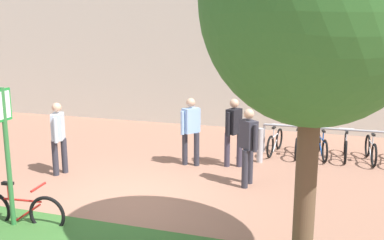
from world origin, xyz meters
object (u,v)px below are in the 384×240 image
(parking_sign_post, at_px, (6,140))
(person_suited_dark, at_px, (248,142))
(tree_sidewalk, at_px, (316,0))
(person_casual_tan, at_px, (191,127))
(bollard_steel, at_px, (260,145))
(person_suited_navy, at_px, (234,128))
(bike_rack_cluster, at_px, (333,146))
(person_shirt_white, at_px, (58,134))
(bike_at_sign, at_px, (20,211))

(parking_sign_post, distance_m, person_suited_dark, 4.83)
(tree_sidewalk, xyz_separation_m, person_casual_tan, (-3.02, 4.42, -2.73))
(parking_sign_post, height_order, bollard_steel, parking_sign_post)
(parking_sign_post, bearing_deg, person_casual_tan, 69.39)
(bollard_steel, xyz_separation_m, person_suited_navy, (-0.58, -0.56, 0.53))
(bike_rack_cluster, height_order, person_suited_dark, person_suited_dark)
(bollard_steel, distance_m, person_casual_tan, 1.88)
(person_suited_navy, bearing_deg, tree_sidewalk, -66.98)
(person_casual_tan, bearing_deg, bike_rack_cluster, 26.79)
(person_shirt_white, bearing_deg, bike_at_sign, -68.22)
(bike_at_sign, xyz_separation_m, bollard_steel, (3.27, 5.12, 0.10))
(bike_at_sign, distance_m, bike_rack_cluster, 7.92)
(person_shirt_white, bearing_deg, bike_rack_cluster, 28.41)
(bike_rack_cluster, xyz_separation_m, person_suited_navy, (-2.39, -1.52, 0.64))
(bike_at_sign, bearing_deg, bike_rack_cluster, 50.13)
(person_shirt_white, xyz_separation_m, person_suited_dark, (4.37, 0.59, 0.00))
(bike_at_sign, relative_size, person_casual_tan, 0.98)
(bollard_steel, height_order, person_suited_dark, person_suited_dark)
(bollard_steel, bearing_deg, person_casual_tan, -154.46)
(parking_sign_post, distance_m, bollard_steel, 6.31)
(tree_sidewalk, distance_m, person_suited_dark, 4.57)
(person_casual_tan, relative_size, person_suited_dark, 1.00)
(parking_sign_post, xyz_separation_m, bike_rack_cluster, (5.11, 6.20, -1.27))
(parking_sign_post, height_order, person_suited_dark, parking_sign_post)
(bike_rack_cluster, bearing_deg, person_suited_navy, -147.55)
(bike_at_sign, height_order, person_shirt_white, person_shirt_white)
(bike_rack_cluster, bearing_deg, person_suited_dark, -123.17)
(person_shirt_white, bearing_deg, person_suited_dark, 7.64)
(tree_sidewalk, xyz_separation_m, bike_rack_cluster, (0.42, 6.15, -3.37))
(tree_sidewalk, distance_m, bollard_steel, 6.29)
(person_casual_tan, distance_m, person_suited_navy, 1.07)
(tree_sidewalk, bearing_deg, bike_at_sign, 179.12)
(tree_sidewalk, bearing_deg, person_suited_dark, 112.10)
(bollard_steel, bearing_deg, person_shirt_white, -151.38)
(bike_at_sign, height_order, person_casual_tan, person_casual_tan)
(person_suited_navy, relative_size, person_suited_dark, 1.00)
(tree_sidewalk, height_order, bollard_steel, tree_sidewalk)
(bike_rack_cluster, relative_size, bollard_steel, 4.18)
(bike_at_sign, xyz_separation_m, bike_rack_cluster, (5.08, 6.08, -0.00))
(person_casual_tan, bearing_deg, person_suited_dark, -31.86)
(parking_sign_post, xyz_separation_m, person_casual_tan, (1.68, 4.47, -0.63))
(bike_rack_cluster, relative_size, person_casual_tan, 2.19)
(bike_rack_cluster, distance_m, bollard_steel, 2.05)
(person_casual_tan, height_order, person_suited_dark, same)
(tree_sidewalk, relative_size, person_suited_dark, 3.08)
(parking_sign_post, height_order, person_suited_navy, parking_sign_post)
(tree_sidewalk, relative_size, person_shirt_white, 3.08)
(person_casual_tan, relative_size, person_suited_navy, 1.00)
(bike_rack_cluster, distance_m, person_shirt_white, 7.05)
(bollard_steel, relative_size, person_suited_dark, 0.52)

